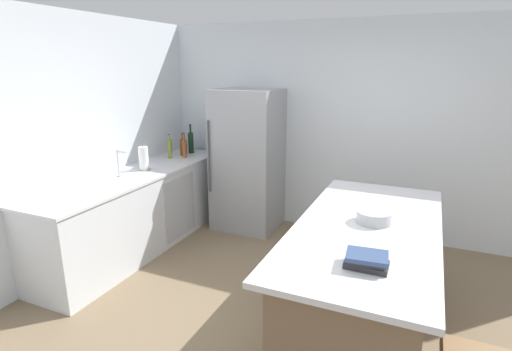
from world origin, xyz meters
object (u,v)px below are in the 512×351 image
(sink_faucet, at_px, (119,163))
(syrup_bottle, at_px, (184,147))
(refrigerator, at_px, (248,160))
(cookbook_stack, at_px, (367,260))
(kitchen_island, at_px, (363,281))
(olive_oil_bottle, at_px, (170,148))
(whiskey_bottle, at_px, (183,147))
(mixing_bowl, at_px, (374,217))
(vinegar_bottle, at_px, (184,148))
(soda_bottle, at_px, (191,141))
(paper_towel_roll, at_px, (144,159))
(wine_bottle, at_px, (191,142))

(sink_faucet, distance_m, syrup_bottle, 1.25)
(refrigerator, height_order, cookbook_stack, refrigerator)
(kitchen_island, relative_size, olive_oil_bottle, 6.81)
(olive_oil_bottle, xyz_separation_m, cookbook_stack, (2.80, -1.98, -0.06))
(whiskey_bottle, bearing_deg, kitchen_island, -30.12)
(mixing_bowl, bearing_deg, cookbook_stack, -85.52)
(vinegar_bottle, bearing_deg, syrup_bottle, 123.86)
(sink_faucet, xyz_separation_m, vinegar_bottle, (0.12, 1.07, -0.03))
(vinegar_bottle, height_order, mixing_bowl, vinegar_bottle)
(kitchen_island, height_order, soda_bottle, soda_bottle)
(vinegar_bottle, distance_m, olive_oil_bottle, 0.19)
(paper_towel_roll, distance_m, cookbook_stack, 3.04)
(cookbook_stack, height_order, mixing_bowl, mixing_bowl)
(wine_bottle, distance_m, vinegar_bottle, 0.28)
(paper_towel_roll, bearing_deg, syrup_bottle, 93.15)
(paper_towel_roll, distance_m, vinegar_bottle, 0.73)
(soda_bottle, relative_size, wine_bottle, 0.99)
(paper_towel_roll, bearing_deg, wine_bottle, 90.01)
(paper_towel_roll, xyz_separation_m, vinegar_bottle, (0.07, 0.72, -0.00))
(paper_towel_roll, relative_size, cookbook_stack, 1.22)
(kitchen_island, distance_m, syrup_bottle, 3.17)
(wine_bottle, xyz_separation_m, cookbook_stack, (2.72, -2.36, -0.08))
(syrup_bottle, bearing_deg, wine_bottle, 60.34)
(paper_towel_roll, height_order, cookbook_stack, paper_towel_roll)
(sink_faucet, distance_m, paper_towel_roll, 0.34)
(refrigerator, height_order, paper_towel_roll, refrigerator)
(olive_oil_bottle, bearing_deg, wine_bottle, 78.00)
(syrup_bottle, distance_m, whiskey_bottle, 0.10)
(cookbook_stack, bearing_deg, vinegar_bottle, 141.72)
(whiskey_bottle, bearing_deg, cookbook_stack, -38.65)
(kitchen_island, distance_m, wine_bottle, 3.19)
(kitchen_island, bearing_deg, mixing_bowl, 66.65)
(sink_faucet, height_order, cookbook_stack, sink_faucet)
(wine_bottle, bearing_deg, sink_faucet, -92.06)
(wine_bottle, xyz_separation_m, olive_oil_bottle, (-0.08, -0.38, -0.02))
(sink_faucet, relative_size, soda_bottle, 0.79)
(whiskey_bottle, height_order, olive_oil_bottle, olive_oil_bottle)
(mixing_bowl, bearing_deg, sink_faucet, 173.75)
(refrigerator, distance_m, sink_faucet, 1.60)
(wine_bottle, relative_size, whiskey_bottle, 1.28)
(paper_towel_roll, relative_size, soda_bottle, 0.83)
(wine_bottle, xyz_separation_m, whiskey_bottle, (-0.01, -0.17, -0.03))
(wine_bottle, bearing_deg, cookbook_stack, -40.95)
(sink_faucet, xyz_separation_m, whiskey_bottle, (0.04, 1.16, -0.04))
(refrigerator, distance_m, wine_bottle, 0.89)
(mixing_bowl, bearing_deg, wine_bottle, 148.46)
(cookbook_stack, bearing_deg, kitchen_island, 97.76)
(vinegar_bottle, bearing_deg, sink_faucet, -96.46)
(refrigerator, distance_m, vinegar_bottle, 0.85)
(refrigerator, bearing_deg, wine_bottle, 177.26)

